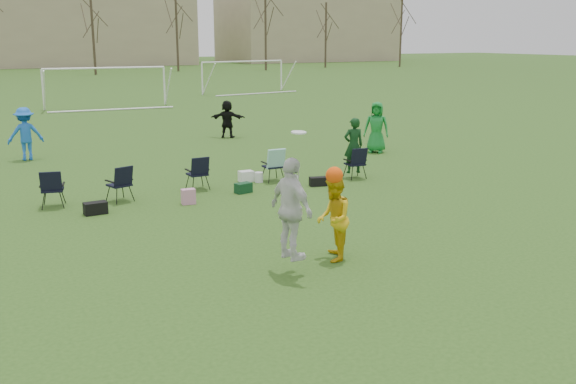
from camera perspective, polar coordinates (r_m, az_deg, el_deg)
ground at (r=10.71m, az=1.86°, el=-9.72°), size 260.00×260.00×0.00m
fielder_blue at (r=24.43m, az=-22.32°, el=4.80°), size 1.22×0.72×1.86m
fielder_green_far at (r=24.36m, az=7.86°, el=5.72°), size 1.09×1.08×1.91m
fielder_black at (r=27.93m, az=-5.42°, el=6.48°), size 1.50×1.25×1.61m
center_contest at (r=11.89m, az=2.21°, el=-1.88°), size 1.90×1.44×2.65m
sideline_setup at (r=18.43m, az=-4.57°, el=2.00°), size 9.46×2.03×1.86m
goal_mid at (r=41.54m, az=-15.94°, el=9.89°), size 7.40×0.63×2.46m
goal_right at (r=51.05m, az=-4.00°, el=10.97°), size 7.35×1.14×2.46m
building_row at (r=105.17m, az=-22.46°, el=13.56°), size 126.00×16.00×13.00m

